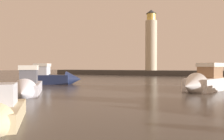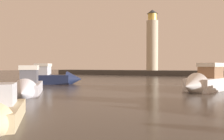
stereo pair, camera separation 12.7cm
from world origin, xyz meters
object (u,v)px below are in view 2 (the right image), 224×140
object	(u,v)px
motorboat_0	(27,86)
motorboat_4	(56,78)
motorboat_2	(204,82)
lighthouse	(152,42)

from	to	relation	value
motorboat_0	motorboat_4	size ratio (longest dim) A/B	0.93
motorboat_0	motorboat_4	bearing A→B (deg)	114.26
motorboat_0	motorboat_4	world-z (taller)	motorboat_4
motorboat_4	motorboat_0	bearing A→B (deg)	-65.74
motorboat_0	motorboat_2	world-z (taller)	motorboat_2
lighthouse	motorboat_4	size ratio (longest dim) A/B	2.11
lighthouse	motorboat_0	size ratio (longest dim) A/B	2.27
motorboat_2	motorboat_4	distance (m)	21.04
motorboat_2	motorboat_4	xyz separation A→B (m)	(-20.94, 1.97, -0.02)
motorboat_4	lighthouse	bearing A→B (deg)	79.65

